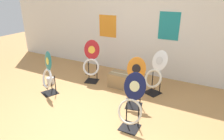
{
  "coord_description": "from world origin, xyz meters",
  "views": [
    {
      "loc": [
        1.64,
        -1.96,
        1.94
      ],
      "look_at": [
        -0.01,
        1.1,
        0.55
      ],
      "focal_mm": 32.0,
      "sensor_mm": 36.0,
      "label": 1
    }
  ],
  "objects_px": {
    "toilet_seat_display_crimson_swirl": "(91,63)",
    "toilet_seat_display_orange_sun": "(135,84)",
    "toilet_seat_display_teal_sax": "(48,74)",
    "toilet_seat_display_white_plain": "(155,74)",
    "paint_can": "(50,80)",
    "toilet_seat_display_navy_moon": "(132,104)",
    "storage_box": "(120,80)"
  },
  "relations": [
    {
      "from": "paint_can",
      "to": "storage_box",
      "type": "height_order",
      "value": "storage_box"
    },
    {
      "from": "toilet_seat_display_orange_sun",
      "to": "toilet_seat_display_white_plain",
      "type": "relative_size",
      "value": 1.02
    },
    {
      "from": "toilet_seat_display_navy_moon",
      "to": "toilet_seat_display_teal_sax",
      "type": "bearing_deg",
      "value": 173.54
    },
    {
      "from": "toilet_seat_display_orange_sun",
      "to": "paint_can",
      "type": "height_order",
      "value": "toilet_seat_display_orange_sun"
    },
    {
      "from": "toilet_seat_display_crimson_swirl",
      "to": "toilet_seat_display_orange_sun",
      "type": "height_order",
      "value": "toilet_seat_display_crimson_swirl"
    },
    {
      "from": "toilet_seat_display_orange_sun",
      "to": "toilet_seat_display_teal_sax",
      "type": "bearing_deg",
      "value": -167.45
    },
    {
      "from": "toilet_seat_display_orange_sun",
      "to": "toilet_seat_display_white_plain",
      "type": "height_order",
      "value": "toilet_seat_display_orange_sun"
    },
    {
      "from": "toilet_seat_display_teal_sax",
      "to": "toilet_seat_display_orange_sun",
      "type": "height_order",
      "value": "toilet_seat_display_orange_sun"
    },
    {
      "from": "toilet_seat_display_orange_sun",
      "to": "paint_can",
      "type": "bearing_deg",
      "value": -179.02
    },
    {
      "from": "toilet_seat_display_orange_sun",
      "to": "storage_box",
      "type": "distance_m",
      "value": 0.84
    },
    {
      "from": "toilet_seat_display_orange_sun",
      "to": "toilet_seat_display_navy_moon",
      "type": "bearing_deg",
      "value": -72.37
    },
    {
      "from": "toilet_seat_display_crimson_swirl",
      "to": "toilet_seat_display_navy_moon",
      "type": "height_order",
      "value": "toilet_seat_display_crimson_swirl"
    },
    {
      "from": "toilet_seat_display_crimson_swirl",
      "to": "toilet_seat_display_white_plain",
      "type": "distance_m",
      "value": 1.42
    },
    {
      "from": "toilet_seat_display_navy_moon",
      "to": "toilet_seat_display_crimson_swirl",
      "type": "bearing_deg",
      "value": 142.59
    },
    {
      "from": "toilet_seat_display_crimson_swirl",
      "to": "storage_box",
      "type": "relative_size",
      "value": 2.12
    },
    {
      "from": "paint_can",
      "to": "storage_box",
      "type": "xyz_separation_m",
      "value": [
        1.43,
        0.6,
        0.08
      ]
    },
    {
      "from": "toilet_seat_display_teal_sax",
      "to": "toilet_seat_display_navy_moon",
      "type": "distance_m",
      "value": 1.88
    },
    {
      "from": "toilet_seat_display_crimson_swirl",
      "to": "toilet_seat_display_white_plain",
      "type": "xyz_separation_m",
      "value": [
        1.42,
        0.14,
        -0.02
      ]
    },
    {
      "from": "toilet_seat_display_teal_sax",
      "to": "paint_can",
      "type": "distance_m",
      "value": 0.57
    },
    {
      "from": "storage_box",
      "to": "toilet_seat_display_crimson_swirl",
      "type": "bearing_deg",
      "value": -175.86
    },
    {
      "from": "toilet_seat_display_crimson_swirl",
      "to": "paint_can",
      "type": "relative_size",
      "value": 5.7
    },
    {
      "from": "toilet_seat_display_teal_sax",
      "to": "toilet_seat_display_navy_moon",
      "type": "bearing_deg",
      "value": -6.46
    },
    {
      "from": "storage_box",
      "to": "paint_can",
      "type": "bearing_deg",
      "value": -157.28
    },
    {
      "from": "toilet_seat_display_teal_sax",
      "to": "toilet_seat_display_white_plain",
      "type": "relative_size",
      "value": 1.01
    },
    {
      "from": "toilet_seat_display_crimson_swirl",
      "to": "toilet_seat_display_white_plain",
      "type": "bearing_deg",
      "value": 5.5
    },
    {
      "from": "toilet_seat_display_navy_moon",
      "to": "paint_can",
      "type": "bearing_deg",
      "value": 165.82
    },
    {
      "from": "toilet_seat_display_teal_sax",
      "to": "toilet_seat_display_navy_moon",
      "type": "height_order",
      "value": "toilet_seat_display_teal_sax"
    },
    {
      "from": "toilet_seat_display_white_plain",
      "to": "storage_box",
      "type": "bearing_deg",
      "value": -173.25
    },
    {
      "from": "toilet_seat_display_crimson_swirl",
      "to": "toilet_seat_display_orange_sun",
      "type": "distance_m",
      "value": 1.35
    },
    {
      "from": "toilet_seat_display_teal_sax",
      "to": "storage_box",
      "type": "distance_m",
      "value": 1.48
    },
    {
      "from": "toilet_seat_display_white_plain",
      "to": "storage_box",
      "type": "xyz_separation_m",
      "value": [
        -0.73,
        -0.09,
        -0.26
      ]
    },
    {
      "from": "toilet_seat_display_teal_sax",
      "to": "toilet_seat_display_white_plain",
      "type": "height_order",
      "value": "toilet_seat_display_teal_sax"
    }
  ]
}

